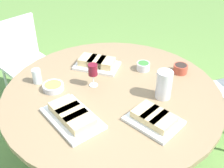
{
  "coord_description": "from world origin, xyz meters",
  "views": [
    {
      "loc": [
        -0.64,
        1.41,
        1.87
      ],
      "look_at": [
        0.0,
        0.0,
        0.8
      ],
      "focal_mm": 45.0,
      "sensor_mm": 36.0,
      "label": 1
    }
  ],
  "objects": [
    {
      "name": "ground_plane",
      "position": [
        0.0,
        0.0,
        0.0
      ],
      "size": [
        40.0,
        40.0,
        0.0
      ],
      "primitive_type": "plane",
      "color": "#668E42"
    },
    {
      "name": "bowl_fries",
      "position": [
        0.38,
        0.15,
        0.77
      ],
      "size": [
        0.14,
        0.14,
        0.04
      ],
      "color": "silver",
      "rests_on": "dining_table"
    },
    {
      "name": "platter_charcuterie",
      "position": [
        0.24,
        -0.24,
        0.78
      ],
      "size": [
        0.35,
        0.24,
        0.07
      ],
      "color": "white",
      "rests_on": "dining_table"
    },
    {
      "name": "handbag",
      "position": [
        0.23,
        -1.29,
        0.13
      ],
      "size": [
        0.3,
        0.14,
        0.37
      ],
      "color": "#232328",
      "rests_on": "ground_plane"
    },
    {
      "name": "platter_bread_main",
      "position": [
        -0.35,
        0.18,
        0.77
      ],
      "size": [
        0.36,
        0.32,
        0.06
      ],
      "color": "white",
      "rests_on": "dining_table"
    },
    {
      "name": "wine_glass",
      "position": [
        0.15,
        -0.01,
        0.86
      ],
      "size": [
        0.07,
        0.07,
        0.17
      ],
      "color": "silver",
      "rests_on": "dining_table"
    },
    {
      "name": "bowl_salad",
      "position": [
        -0.1,
        -0.35,
        0.78
      ],
      "size": [
        0.1,
        0.1,
        0.06
      ],
      "color": "silver",
      "rests_on": "dining_table"
    },
    {
      "name": "platter_sandwich_side",
      "position": [
        0.1,
        0.36,
        0.77
      ],
      "size": [
        0.45,
        0.39,
        0.07
      ],
      "color": "white",
      "rests_on": "dining_table"
    },
    {
      "name": "bowl_olives",
      "position": [
        -0.37,
        -0.43,
        0.78
      ],
      "size": [
        0.11,
        0.11,
        0.07
      ],
      "color": "#B74733",
      "rests_on": "dining_table"
    },
    {
      "name": "cup_water_near",
      "position": [
        0.53,
        0.12,
        0.8
      ],
      "size": [
        0.06,
        0.06,
        0.1
      ],
      "color": "silver",
      "rests_on": "dining_table"
    },
    {
      "name": "chair_near_right",
      "position": [
        1.14,
        -0.43,
        0.52
      ],
      "size": [
        0.55,
        0.56,
        0.89
      ],
      "color": "white",
      "rests_on": "ground_plane"
    },
    {
      "name": "dining_table",
      "position": [
        0.0,
        0.0,
        0.64
      ],
      "size": [
        1.49,
        1.49,
        0.74
      ],
      "color": "#4C4C51",
      "rests_on": "ground_plane"
    },
    {
      "name": "water_pitcher",
      "position": [
        -0.33,
        -0.08,
        0.84
      ],
      "size": [
        0.11,
        0.1,
        0.2
      ],
      "color": "silver",
      "rests_on": "dining_table"
    }
  ]
}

